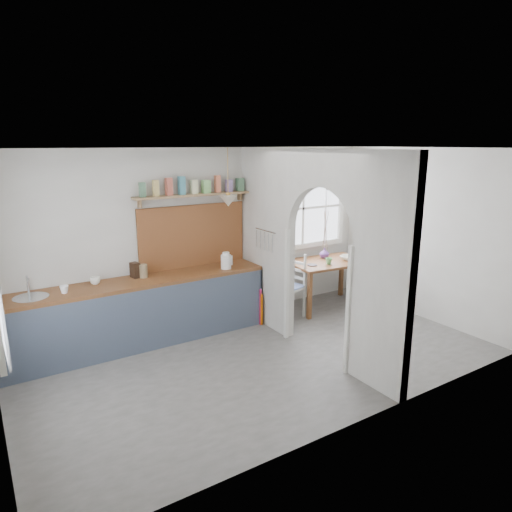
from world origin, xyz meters
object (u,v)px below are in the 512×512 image
chair_right (367,277)px  kettle (226,260)px  chair_left (285,286)px  dining_table (327,284)px  vase (324,253)px

chair_right → kettle: bearing=66.1°
chair_left → chair_right: (1.71, -0.07, -0.10)m
chair_left → dining_table: bearing=78.0°
chair_left → chair_right: chair_left is taller
dining_table → vase: size_ratio=7.42×
dining_table → chair_left: chair_left is taller
vase → chair_right: bearing=-20.4°
chair_right → vase: size_ratio=4.83×
kettle → vase: bearing=-2.0°
dining_table → kettle: kettle is taller
chair_right → dining_table: bearing=63.9°
chair_right → kettle: 2.74m
kettle → dining_table: bearing=-7.5°
dining_table → vase: vase is taller
kettle → chair_right: bearing=-8.5°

